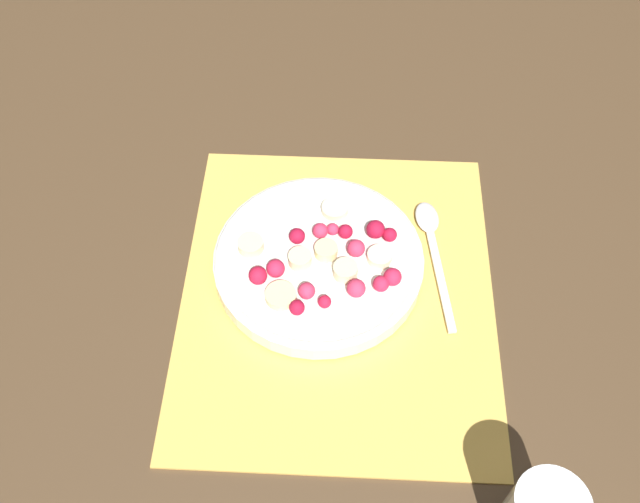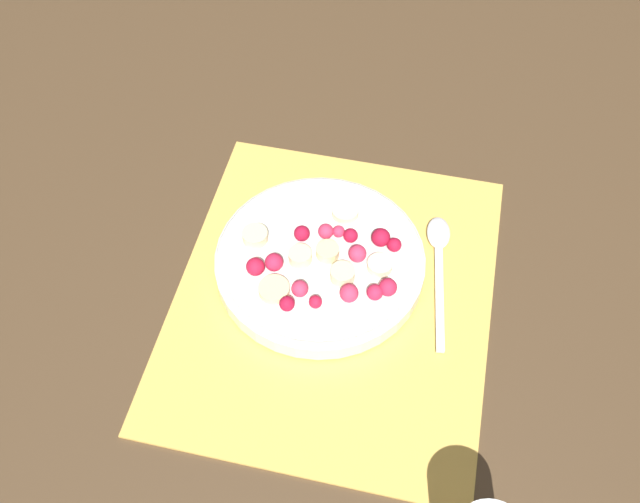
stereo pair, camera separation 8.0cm
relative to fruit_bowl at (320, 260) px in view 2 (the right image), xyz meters
The scene contains 4 objects.
ground_plane 0.04m from the fruit_bowl, 144.77° to the right, with size 3.00×3.00×0.00m, color #4C3823.
placemat 0.04m from the fruit_bowl, 144.77° to the right, with size 0.42×0.35×0.01m.
fruit_bowl is the anchor object (origin of this frame).
spoon 0.14m from the fruit_bowl, 69.82° to the right, with size 0.18×0.04×0.01m.
Camera 2 is at (-0.42, -0.08, 0.68)m, focal length 40.00 mm.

